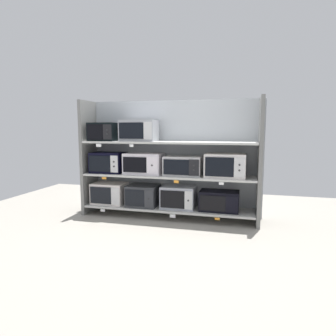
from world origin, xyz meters
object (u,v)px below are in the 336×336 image
microwave_5 (144,164)px  microwave_9 (139,131)px  microwave_3 (219,201)px  microwave_4 (108,162)px  microwave_7 (225,165)px  microwave_2 (178,197)px  microwave_0 (110,193)px  microwave_1 (143,195)px  microwave_8 (105,132)px  microwave_6 (183,166)px

microwave_5 → microwave_9: size_ratio=1.06×
microwave_3 → microwave_4: (-1.72, -0.00, 0.51)m
microwave_5 → microwave_7: 1.21m
microwave_2 → microwave_3: bearing=0.0°
microwave_2 → microwave_7: (0.67, -0.00, 0.49)m
microwave_0 → microwave_1: size_ratio=1.11×
microwave_9 → microwave_3: bearing=-0.0°
microwave_3 → microwave_7: microwave_7 is taller
microwave_1 → microwave_5: (0.02, 0.00, 0.49)m
microwave_1 → microwave_5: bearing=0.8°
microwave_8 → microwave_4: bearing=0.3°
microwave_4 → microwave_9: (0.51, 0.00, 0.49)m
microwave_5 → microwave_8: bearing=-180.0°
microwave_0 → microwave_7: size_ratio=0.91×
microwave_4 → microwave_8: microwave_8 is taller
microwave_0 → microwave_6: microwave_6 is taller
microwave_1 → microwave_2: (0.55, -0.00, 0.00)m
microwave_2 → microwave_0: bearing=-180.0°
microwave_2 → microwave_6: 0.48m
microwave_3 → microwave_4: bearing=-180.0°
microwave_0 → microwave_1: microwave_0 is taller
microwave_0 → microwave_8: size_ratio=1.16×
microwave_3 → microwave_8: (-1.76, -0.00, 0.98)m
microwave_9 → microwave_1: bearing=-0.1°
microwave_1 → microwave_8: size_ratio=1.05×
microwave_1 → microwave_6: microwave_6 is taller
microwave_0 → microwave_8: 0.96m
microwave_7 → microwave_8: microwave_8 is taller
microwave_0 → microwave_3: 1.71m
microwave_0 → microwave_2: 1.11m
microwave_5 → microwave_7: microwave_7 is taller
microwave_5 → microwave_6: bearing=-0.0°
microwave_3 → microwave_8: bearing=-180.0°
microwave_1 → microwave_7: (1.22, -0.00, 0.50)m
microwave_2 → microwave_7: size_ratio=0.89×
microwave_6 → microwave_2: bearing=-180.0°
microwave_0 → microwave_9: bearing=0.0°
microwave_0 → microwave_9: 1.10m
microwave_4 → microwave_6: bearing=0.0°
microwave_5 → microwave_6: microwave_5 is taller
microwave_1 → microwave_6: bearing=0.0°
microwave_8 → microwave_9: 0.55m
microwave_5 → microwave_6: (0.60, -0.00, -0.02)m
microwave_8 → microwave_6: bearing=0.0°
microwave_0 → microwave_5: microwave_5 is taller
microwave_6 → microwave_3: bearing=0.0°
microwave_1 → microwave_8: 1.14m
microwave_1 → microwave_5: size_ratio=0.82×
microwave_4 → microwave_2: bearing=-0.0°
microwave_1 → microwave_4: bearing=-180.0°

